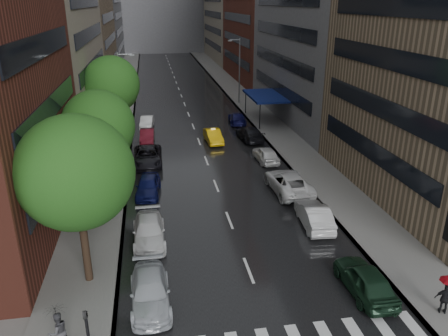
{
  "coord_description": "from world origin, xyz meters",
  "views": [
    {
      "loc": [
        -4.81,
        -16.07,
        14.04
      ],
      "look_at": [
        0.0,
        12.17,
        3.0
      ],
      "focal_mm": 35.0,
      "sensor_mm": 36.0,
      "label": 1
    }
  ],
  "objects": [
    {
      "name": "street_lamp_right",
      "position": [
        7.72,
        45.0,
        4.89
      ],
      "size": [
        1.74,
        0.22,
        9.0
      ],
      "color": "gray",
      "rests_on": "sidewalk_right"
    },
    {
      "name": "parked_cars_left",
      "position": [
        -5.4,
        17.14,
        0.72
      ],
      "size": [
        2.68,
        36.91,
        1.56
      ],
      "color": "silver",
      "rests_on": "ground"
    },
    {
      "name": "street_lamp_left",
      "position": [
        -7.72,
        30.0,
        4.89
      ],
      "size": [
        1.74,
        0.22,
        9.0
      ],
      "color": "gray",
      "rests_on": "sidewalk_left"
    },
    {
      "name": "awning",
      "position": [
        8.98,
        35.0,
        3.13
      ],
      "size": [
        4.0,
        8.0,
        3.12
      ],
      "color": "navy",
      "rests_on": "sidewalk_right"
    },
    {
      "name": "ped_black_umbrella",
      "position": [
        -9.23,
        -0.45,
        1.38
      ],
      "size": [
        1.08,
        1.03,
        2.09
      ],
      "color": "#48484C",
      "rests_on": "sidewalk_left"
    },
    {
      "name": "tree_far",
      "position": [
        -8.6,
        29.17,
        6.14
      ],
      "size": [
        5.63,
        5.63,
        8.98
      ],
      "color": "#382619",
      "rests_on": "ground"
    },
    {
      "name": "road",
      "position": [
        0.0,
        50.0,
        0.01
      ],
      "size": [
        14.0,
        140.0,
        0.01
      ],
      "primitive_type": "cube",
      "color": "black",
      "rests_on": "ground"
    },
    {
      "name": "taxi",
      "position": [
        1.45,
        27.45,
        0.7
      ],
      "size": [
        1.72,
        4.3,
        1.39
      ],
      "primitive_type": "imported",
      "rotation": [
        0.0,
        0.0,
        0.06
      ],
      "color": "yellow",
      "rests_on": "ground"
    },
    {
      "name": "ground",
      "position": [
        0.0,
        0.0,
        0.0
      ],
      "size": [
        220.0,
        220.0,
        0.0
      ],
      "primitive_type": "plane",
      "color": "gray",
      "rests_on": "ground"
    },
    {
      "name": "sidewalk_right",
      "position": [
        9.0,
        50.0,
        0.07
      ],
      "size": [
        4.0,
        140.0,
        0.15
      ],
      "primitive_type": "cube",
      "color": "gray",
      "rests_on": "ground"
    },
    {
      "name": "sidewalk_left",
      "position": [
        -9.0,
        50.0,
        0.07
      ],
      "size": [
        4.0,
        140.0,
        0.15
      ],
      "primitive_type": "cube",
      "color": "gray",
      "rests_on": "ground"
    },
    {
      "name": "tree_near",
      "position": [
        -8.6,
        4.44,
        6.25
      ],
      "size": [
        5.73,
        5.73,
        9.13
      ],
      "color": "#382619",
      "rests_on": "ground"
    },
    {
      "name": "ped_red_umbrella",
      "position": [
        8.28,
        -1.15,
        1.34
      ],
      "size": [
        0.99,
        0.82,
        2.01
      ],
      "color": "black",
      "rests_on": "sidewalk_right"
    },
    {
      "name": "parked_cars_right",
      "position": [
        5.4,
        17.35,
        0.75
      ],
      "size": [
        2.86,
        38.03,
        1.6
      ],
      "color": "#16311F",
      "rests_on": "ground"
    },
    {
      "name": "tree_mid",
      "position": [
        -8.6,
        15.04,
        5.66
      ],
      "size": [
        5.19,
        5.19,
        8.27
      ],
      "color": "#382619",
      "rests_on": "ground"
    }
  ]
}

